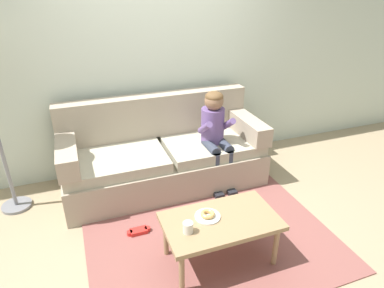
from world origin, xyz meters
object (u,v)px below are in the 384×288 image
Objects in this scene: coffee_table at (221,224)px; person_child at (215,130)px; donut at (208,214)px; mug at (188,228)px; couch at (163,155)px; toy_controller at (139,232)px.

person_child reaches higher than coffee_table.
mug is (-0.21, -0.11, 0.01)m from donut.
donut is at bearing 28.60° from mug.
couch is 24.84× the size of mug.
couch is 0.99m from toy_controller.
donut is 1.33× the size of mug.
person_child is 1.36m from toy_controller.
couch is 18.63× the size of donut.
person_child reaches higher than mug.
person_child is 12.24× the size of mug.
person_child is (0.55, -0.21, 0.32)m from couch.
mug is at bearing -151.40° from donut.
toy_controller is (-0.58, 0.56, -0.36)m from coffee_table.
toy_controller is at bearing 114.46° from mug.
donut reaches higher than coffee_table.
coffee_table reaches higher than toy_controller.
donut is at bearing -116.54° from person_child.
toy_controller is at bearing 135.98° from coffee_table.
couch is 1.37m from coffee_table.
coffee_table is 0.32m from mug.
coffee_table is at bearing -111.52° from person_child.
toy_controller is (-0.28, 0.61, -0.45)m from mug.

